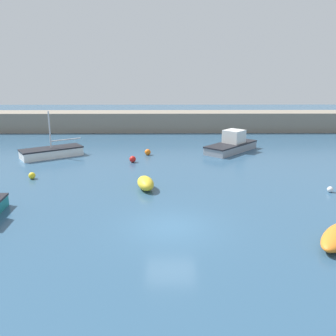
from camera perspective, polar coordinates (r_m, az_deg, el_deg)
ground_plane at (r=18.69m, az=0.43°, el=-9.27°), size 120.00×120.00×0.20m
harbor_breakwater at (r=45.84m, az=-0.13°, el=7.13°), size 53.41×3.72×2.30m
motorboat_with_cabin at (r=35.16m, az=9.70°, el=3.55°), size 5.53×5.80×1.95m
fishing_dinghy_green at (r=24.01m, az=-3.44°, el=-2.33°), size 1.46×2.28×0.82m
sailboat_twin_hulled at (r=34.07m, az=-17.32°, el=2.32°), size 5.37×4.43×3.99m
mooring_buoy_red at (r=30.85m, az=-5.41°, el=1.35°), size 0.53×0.53×0.53m
mooring_buoy_yellow at (r=27.89m, az=-20.01°, el=-1.10°), size 0.47×0.47×0.47m
mooring_buoy_orange at (r=33.27m, az=-3.11°, el=2.43°), size 0.54×0.54×0.54m
mooring_buoy_white at (r=25.62m, az=23.49°, el=-3.00°), size 0.37×0.37×0.37m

